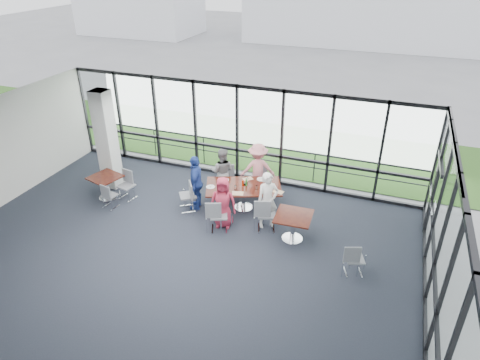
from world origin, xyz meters
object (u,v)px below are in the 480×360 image
(diner_far_right, at_px, (258,169))
(chair_main_end, at_px, (188,195))
(diner_far_left, at_px, (222,172))
(chair_main_nr, at_px, (267,214))
(chair_spare_la, at_px, (109,195))
(diner_near_left, at_px, (223,202))
(chair_main_fr, at_px, (258,177))
(main_table, at_px, (244,189))
(diner_near_right, at_px, (268,201))
(diner_end, at_px, (196,182))
(chair_main_fl, at_px, (224,179))
(chair_spare_lb, at_px, (126,186))
(chair_spare_r, at_px, (355,259))
(chair_main_nl, at_px, (219,215))
(side_table_right, at_px, (293,219))
(side_table_left, at_px, (105,180))
(structural_column, at_px, (107,140))

(diner_far_right, bearing_deg, chair_main_end, 24.17)
(diner_far_left, bearing_deg, chair_main_nr, 131.81)
(diner_far_left, distance_m, chair_spare_la, 3.46)
(diner_near_left, distance_m, diner_far_right, 2.10)
(diner_far_right, bearing_deg, chair_main_fr, -95.95)
(diner_far_right, bearing_deg, main_table, 62.40)
(diner_near_right, bearing_deg, diner_end, 138.90)
(chair_main_fl, xyz_separation_m, chair_spare_lb, (-2.63, -1.48, 0.01))
(diner_far_right, height_order, chair_main_fl, diner_far_right)
(diner_near_right, height_order, chair_spare_lb, diner_near_right)
(chair_spare_r, bearing_deg, diner_far_right, 119.89)
(main_table, distance_m, chair_main_nr, 1.28)
(diner_end, height_order, chair_spare_lb, diner_end)
(diner_end, distance_m, chair_main_fr, 2.21)
(main_table, height_order, diner_end, diner_end)
(diner_near_right, height_order, chair_spare_la, diner_near_right)
(diner_end, relative_size, chair_main_nl, 1.82)
(diner_end, bearing_deg, chair_spare_r, 58.33)
(chair_main_fl, xyz_separation_m, chair_main_fr, (0.97, 0.52, -0.01))
(side_table_right, bearing_deg, chair_spare_lb, 177.10)
(side_table_left, xyz_separation_m, chair_main_fl, (3.22, 1.67, -0.20))
(chair_spare_lb, bearing_deg, diner_near_right, -167.80)
(chair_main_end, xyz_separation_m, chair_spare_r, (4.98, -1.17, -0.06))
(side_table_right, distance_m, diner_far_right, 2.64)
(chair_main_nl, relative_size, chair_main_fr, 1.13)
(chair_main_fl, xyz_separation_m, chair_spare_r, (4.42, -2.56, -0.00))
(side_table_right, distance_m, diner_near_right, 0.92)
(diner_near_right, xyz_separation_m, chair_spare_r, (2.53, -1.17, -0.40))
(diner_end, xyz_separation_m, chair_spare_lb, (-2.25, -0.31, -0.40))
(main_table, xyz_separation_m, chair_spare_lb, (-3.57, -0.75, -0.20))
(chair_main_end, bearing_deg, side_table_right, 48.59)
(diner_far_right, distance_m, chair_spare_la, 4.56)
(main_table, bearing_deg, side_table_right, -51.75)
(chair_main_nl, height_order, chair_main_fl, chair_main_nl)
(chair_main_end, bearing_deg, diner_far_left, 120.32)
(diner_end, bearing_deg, diner_near_right, 68.99)
(chair_main_fl, height_order, chair_main_end, chair_main_end)
(diner_near_left, relative_size, diner_far_left, 0.98)
(chair_main_fl, bearing_deg, diner_end, 43.11)
(diner_end, bearing_deg, side_table_right, 63.81)
(structural_column, height_order, chair_spare_lb, structural_column)
(diner_near_left, xyz_separation_m, diner_end, (-1.11, 0.62, 0.09))
(side_table_left, bearing_deg, diner_near_right, 3.17)
(side_table_right, relative_size, chair_main_fr, 1.19)
(side_table_left, relative_size, chair_main_end, 1.08)
(side_table_right, height_order, diner_far_left, diner_far_left)
(chair_main_nr, distance_m, chair_spare_la, 4.77)
(diner_near_left, height_order, diner_end, diner_end)
(chair_main_fl, bearing_deg, main_table, 113.29)
(side_table_right, relative_size, chair_main_end, 1.02)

